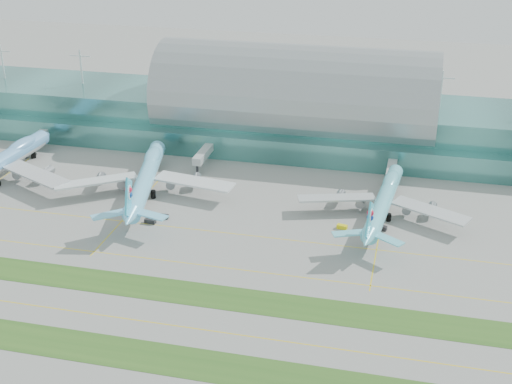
# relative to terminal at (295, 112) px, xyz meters

# --- Properties ---
(ground) EXTENTS (700.00, 700.00, 0.00)m
(ground) POSITION_rel_terminal_xyz_m (-0.01, -128.79, -14.23)
(ground) COLOR gray
(ground) RESTS_ON ground
(terminal) EXTENTS (340.00, 69.10, 36.00)m
(terminal) POSITION_rel_terminal_xyz_m (0.00, 0.00, 0.00)
(terminal) COLOR #3D7A75
(terminal) RESTS_ON ground
(grass_strip_near) EXTENTS (420.00, 12.00, 0.08)m
(grass_strip_near) POSITION_rel_terminal_xyz_m (-0.01, -156.79, -14.19)
(grass_strip_near) COLOR #2D591E
(grass_strip_near) RESTS_ON ground
(grass_strip_far) EXTENTS (420.00, 12.00, 0.08)m
(grass_strip_far) POSITION_rel_terminal_xyz_m (-0.01, -126.79, -14.19)
(grass_strip_far) COLOR #2D591E
(grass_strip_far) RESTS_ON ground
(taxiline_b) EXTENTS (420.00, 0.35, 0.01)m
(taxiline_b) POSITION_rel_terminal_xyz_m (-0.01, -142.79, -14.22)
(taxiline_b) COLOR yellow
(taxiline_b) RESTS_ON ground
(taxiline_c) EXTENTS (420.00, 0.35, 0.01)m
(taxiline_c) POSITION_rel_terminal_xyz_m (-0.01, -110.79, -14.22)
(taxiline_c) COLOR yellow
(taxiline_c) RESTS_ON ground
(taxiline_d) EXTENTS (420.00, 0.35, 0.01)m
(taxiline_d) POSITION_rel_terminal_xyz_m (-0.01, -88.79, -14.22)
(taxiline_d) COLOR yellow
(taxiline_d) RESTS_ON ground
(airliner_b) EXTENTS (65.71, 75.69, 21.03)m
(airliner_b) POSITION_rel_terminal_xyz_m (-44.06, -64.87, -7.74)
(airliner_b) COLOR #72D1FB
(airliner_b) RESTS_ON ground
(airliner_c) EXTENTS (59.94, 68.32, 18.79)m
(airliner_c) POSITION_rel_terminal_xyz_m (43.09, -63.15, -8.43)
(airliner_c) COLOR #68D3E6
(airliner_c) RESTS_ON ground
(gse_c) EXTENTS (3.95, 2.03, 1.50)m
(gse_c) POSITION_rel_terminal_xyz_m (-33.86, -87.93, -13.48)
(gse_c) COLOR black
(gse_c) RESTS_ON ground
(gse_d) EXTENTS (3.25, 1.68, 1.47)m
(gse_d) POSITION_rel_terminal_xyz_m (-30.59, -83.54, -13.49)
(gse_d) COLOR black
(gse_d) RESTS_ON ground
(gse_e) EXTENTS (3.68, 2.29, 1.42)m
(gse_e) POSITION_rel_terminal_xyz_m (30.52, -76.89, -13.52)
(gse_e) COLOR yellow
(gse_e) RESTS_ON ground
(gse_f) EXTENTS (3.58, 2.45, 1.55)m
(gse_f) POSITION_rel_terminal_xyz_m (43.64, -74.67, -13.45)
(gse_f) COLOR black
(gse_f) RESTS_ON ground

